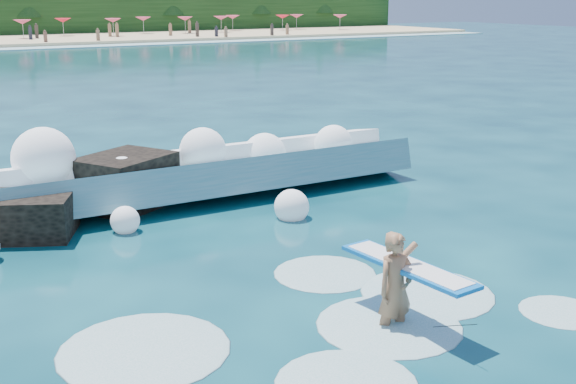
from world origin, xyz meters
name	(u,v)px	position (x,y,z in m)	size (l,w,h in m)	color
ground	(273,290)	(0.00, 0.00, 0.00)	(200.00, 200.00, 0.00)	#072A38
breaking_wave	(89,190)	(-1.52, 6.72, 0.55)	(18.22, 2.83, 1.57)	teal
rock_cluster	(3,209)	(-3.63, 6.30, 0.50)	(8.56, 3.67, 1.56)	black
surfer_with_board	(398,284)	(1.07, -2.30, 0.72)	(1.07, 3.06, 1.94)	#9D6B49
wave_spray	(72,174)	(-1.92, 6.65, 1.03)	(15.04, 4.78, 2.29)	white
surf_foam	(328,322)	(0.13, -1.67, 0.00)	(8.73, 5.68, 0.13)	silver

